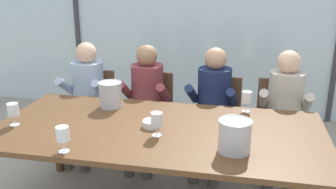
% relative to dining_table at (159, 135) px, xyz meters
% --- Properties ---
extents(ground, '(14.00, 14.00, 0.00)m').
position_rel_dining_table_xyz_m(ground, '(0.00, 1.00, -0.70)').
color(ground, '#9E9384').
extents(window_glass_panel, '(7.65, 0.03, 2.60)m').
position_rel_dining_table_xyz_m(window_glass_panel, '(0.00, 2.41, 0.60)').
color(window_glass_panel, silver).
rests_on(window_glass_panel, ground).
extents(window_mullion_left, '(0.06, 0.06, 2.60)m').
position_rel_dining_table_xyz_m(window_mullion_left, '(-1.72, 2.39, 0.60)').
color(window_mullion_left, '#38383D').
rests_on(window_mullion_left, ground).
extents(hillside_vineyard, '(13.65, 2.40, 1.81)m').
position_rel_dining_table_xyz_m(hillside_vineyard, '(0.00, 6.70, 0.21)').
color(hillside_vineyard, '#568942').
rests_on(hillside_vineyard, ground).
extents(dining_table, '(2.45, 1.17, 0.76)m').
position_rel_dining_table_xyz_m(dining_table, '(0.00, 0.00, 0.00)').
color(dining_table, brown).
rests_on(dining_table, ground).
extents(chair_near_curtain, '(0.45, 0.45, 0.88)m').
position_rel_dining_table_xyz_m(chair_near_curtain, '(-0.94, 0.98, -0.18)').
color(chair_near_curtain, brown).
rests_on(chair_near_curtain, ground).
extents(chair_left_of_center, '(0.46, 0.46, 0.88)m').
position_rel_dining_table_xyz_m(chair_left_of_center, '(-0.32, 1.02, -0.18)').
color(chair_left_of_center, brown).
rests_on(chair_left_of_center, ground).
extents(chair_center, '(0.50, 0.50, 0.88)m').
position_rel_dining_table_xyz_m(chair_center, '(0.37, 1.00, -0.18)').
color(chair_center, brown).
rests_on(chair_center, ground).
extents(chair_right_of_center, '(0.47, 0.47, 0.88)m').
position_rel_dining_table_xyz_m(chair_right_of_center, '(0.95, 1.00, -0.18)').
color(chair_right_of_center, brown).
rests_on(chair_right_of_center, ground).
extents(person_pale_blue_shirt, '(0.47, 0.61, 1.20)m').
position_rel_dining_table_xyz_m(person_pale_blue_shirt, '(-0.96, 0.86, -0.01)').
color(person_pale_blue_shirt, '#9EB2D1').
rests_on(person_pale_blue_shirt, ground).
extents(person_maroon_top, '(0.46, 0.61, 1.20)m').
position_rel_dining_table_xyz_m(person_maroon_top, '(-0.33, 0.86, -0.01)').
color(person_maroon_top, brown).
rests_on(person_maroon_top, ground).
extents(person_navy_polo, '(0.49, 0.63, 1.20)m').
position_rel_dining_table_xyz_m(person_navy_polo, '(0.33, 0.86, -0.01)').
color(person_navy_polo, '#192347').
rests_on(person_navy_polo, ground).
extents(person_beige_jumper, '(0.49, 0.63, 1.20)m').
position_rel_dining_table_xyz_m(person_beige_jumper, '(0.99, 0.86, -0.01)').
color(person_beige_jumper, '#B7AD9E').
rests_on(person_beige_jumper, ground).
extents(ice_bucket_primary, '(0.20, 0.20, 0.22)m').
position_rel_dining_table_xyz_m(ice_bucket_primary, '(-0.51, 0.37, 0.18)').
color(ice_bucket_primary, '#B7B7BC').
rests_on(ice_bucket_primary, dining_table).
extents(ice_bucket_secondary, '(0.22, 0.22, 0.22)m').
position_rel_dining_table_xyz_m(ice_bucket_secondary, '(0.57, -0.27, 0.17)').
color(ice_bucket_secondary, '#B7B7BC').
rests_on(ice_bucket_secondary, dining_table).
extents(tasting_bowl, '(0.14, 0.14, 0.05)m').
position_rel_dining_table_xyz_m(tasting_bowl, '(-0.05, 0.01, 0.09)').
color(tasting_bowl, silver).
rests_on(tasting_bowl, dining_table).
extents(wine_glass_by_left_taster, '(0.08, 0.08, 0.17)m').
position_rel_dining_table_xyz_m(wine_glass_by_left_taster, '(-1.08, -0.17, 0.18)').
color(wine_glass_by_left_taster, silver).
rests_on(wine_glass_by_left_taster, dining_table).
extents(wine_glass_near_bucket, '(0.08, 0.08, 0.17)m').
position_rel_dining_table_xyz_m(wine_glass_near_bucket, '(0.02, -0.13, 0.18)').
color(wine_glass_near_bucket, silver).
rests_on(wine_glass_near_bucket, dining_table).
extents(wine_glass_center_pour, '(0.08, 0.08, 0.17)m').
position_rel_dining_table_xyz_m(wine_glass_center_pour, '(-0.51, -0.50, 0.18)').
color(wine_glass_center_pour, silver).
rests_on(wine_glass_center_pour, dining_table).
extents(wine_glass_by_right_taster, '(0.08, 0.08, 0.17)m').
position_rel_dining_table_xyz_m(wine_glass_by_right_taster, '(0.64, 0.48, 0.18)').
color(wine_glass_by_right_taster, silver).
rests_on(wine_glass_by_right_taster, dining_table).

